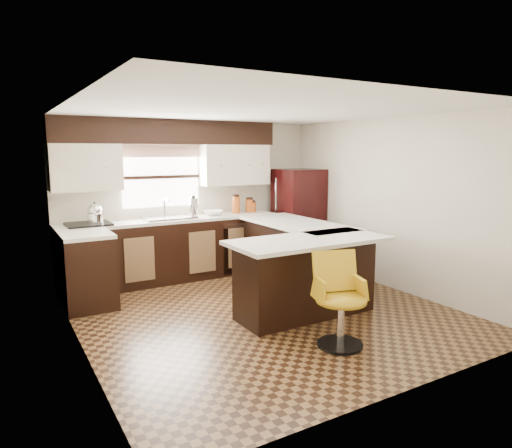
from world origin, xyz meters
TOP-DOWN VIEW (x-y plane):
  - floor at (0.00, 0.00)m, footprint 4.40×4.40m
  - ceiling at (0.00, 0.00)m, footprint 4.40×4.40m
  - wall_back at (0.00, 2.20)m, footprint 4.40×0.00m
  - wall_front at (0.00, -2.20)m, footprint 4.40×0.00m
  - wall_left at (-2.10, 0.00)m, footprint 0.00×4.40m
  - wall_right at (2.10, 0.00)m, footprint 0.00×4.40m
  - base_cab_back at (-0.45, 1.90)m, footprint 3.30×0.60m
  - base_cab_left at (-1.80, 1.25)m, footprint 0.60×0.70m
  - counter_back at (-0.45, 1.90)m, footprint 3.30×0.60m
  - counter_left at (-1.80, 1.25)m, footprint 0.60×0.70m
  - soffit at (-0.40, 2.03)m, footprint 3.40×0.35m
  - upper_cab_left at (-1.62, 2.03)m, footprint 0.94×0.35m
  - upper_cab_right at (0.68, 2.03)m, footprint 1.14×0.35m
  - window_pane at (-0.50, 2.18)m, footprint 1.20×0.02m
  - valance at (-0.50, 2.14)m, footprint 1.30×0.06m
  - sink at (-0.50, 1.88)m, footprint 0.75×0.45m
  - dishwasher at (0.55, 1.61)m, footprint 0.58×0.03m
  - cooktop at (-1.65, 1.88)m, footprint 0.58×0.50m
  - peninsula_long at (0.90, 0.62)m, footprint 0.60×1.95m
  - peninsula_return at (0.38, -0.35)m, footprint 1.65×0.60m
  - counter_pen_long at (0.95, 0.62)m, footprint 0.84×1.95m
  - counter_pen_return at (0.35, -0.44)m, footprint 1.89×0.84m
  - refrigerator at (1.73, 1.69)m, footprint 0.70×0.68m
  - bar_chair at (0.15, -1.25)m, footprint 0.63×0.63m
  - kettle at (-1.56, 1.88)m, footprint 0.21×0.21m
  - percolator at (-0.10, 1.90)m, footprint 0.13×0.13m
  - mixing_bowl at (0.23, 1.90)m, footprint 0.35×0.35m
  - canister_large at (0.64, 1.92)m, footprint 0.13×0.13m
  - canister_med at (0.90, 1.92)m, footprint 0.13×0.13m
  - canister_small at (0.94, 1.92)m, footprint 0.14×0.14m

SIDE VIEW (x-z plane):
  - floor at x=0.00m, z-range 0.00..0.00m
  - dishwasher at x=0.55m, z-range 0.04..0.82m
  - base_cab_back at x=-0.45m, z-range 0.00..0.90m
  - base_cab_left at x=-1.80m, z-range 0.00..0.90m
  - peninsula_long at x=0.90m, z-range 0.00..0.90m
  - peninsula_return at x=0.38m, z-range 0.00..0.90m
  - bar_chair at x=0.15m, z-range 0.00..0.94m
  - refrigerator at x=1.73m, z-range 0.00..1.64m
  - counter_back at x=-0.45m, z-range 0.90..0.94m
  - counter_left at x=-1.80m, z-range 0.90..0.94m
  - counter_pen_long at x=0.95m, z-range 0.90..0.94m
  - counter_pen_return at x=0.35m, z-range 0.90..0.94m
  - cooktop at x=-1.65m, z-range 0.94..0.97m
  - sink at x=-0.50m, z-range 0.95..0.98m
  - mixing_bowl at x=0.23m, z-range 0.95..1.02m
  - canister_small at x=0.94m, z-range 0.95..1.11m
  - canister_med at x=0.90m, z-range 0.95..1.16m
  - canister_large at x=0.64m, z-range 0.95..1.22m
  - percolator at x=-0.10m, z-range 0.95..1.24m
  - kettle at x=-1.56m, z-range 0.97..1.25m
  - wall_back at x=0.00m, z-range -1.00..3.40m
  - wall_front at x=0.00m, z-range -1.00..3.40m
  - wall_left at x=-2.10m, z-range -1.00..3.40m
  - wall_right at x=2.10m, z-range -1.00..3.40m
  - window_pane at x=-0.50m, z-range 1.10..2.00m
  - upper_cab_left at x=-1.62m, z-range 1.40..2.04m
  - upper_cab_right at x=0.68m, z-range 1.40..2.04m
  - valance at x=-0.50m, z-range 1.85..2.03m
  - soffit at x=-0.40m, z-range 2.04..2.40m
  - ceiling at x=0.00m, z-range 2.40..2.40m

